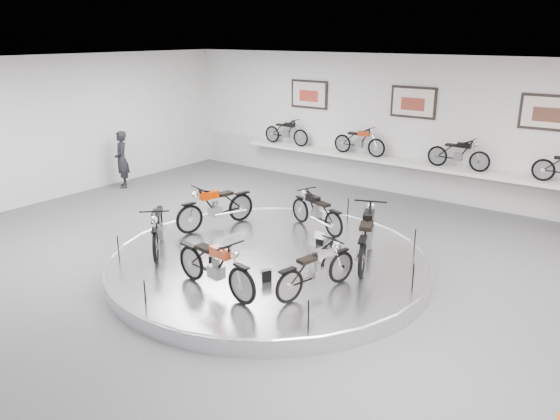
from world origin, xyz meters
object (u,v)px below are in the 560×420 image
Objects in this scene: bike_e at (215,265)px; bike_b at (317,211)px; shelf at (405,163)px; bike_c at (216,206)px; bike_f at (316,268)px; display_platform at (269,263)px; bike_a at (367,234)px; visitor at (122,160)px; bike_d at (157,227)px.

bike_b is at bearing 101.99° from bike_e.
shelf is 6.37× the size of bike_c.
bike_f is at bearing 42.51° from bike_e.
display_platform is 4.22× the size of bike_b.
bike_a is 9.18m from visitor.
bike_d is 0.96× the size of visitor.
bike_b is at bearing 92.17° from display_platform.
bike_e is 0.97× the size of visitor.
bike_e is (2.24, -2.42, -0.01)m from bike_c.
bike_c is at bearing 140.02° from bike_e.
visitor is (-7.63, 4.04, 0.07)m from bike_e.
bike_b is at bearing 137.05° from bike_c.
bike_c is at bearing 72.71° from bike_a.
visitor is at bearing 15.69° from bike_b.
bike_f is at bearing 83.38° from bike_c.
visitor reaches higher than bike_c.
bike_f is 9.54m from visitor.
bike_c is at bearing 51.00° from bike_b.
shelf is 6.11m from bike_c.
visitor is (-5.38, 3.34, 0.08)m from bike_d.
bike_d is at bearing -151.49° from display_platform.
bike_e reaches higher than display_platform.
bike_b is 3.53m from bike_d.
bike_d is 3.66m from bike_f.
display_platform is at bearing 110.95° from bike_b.
bike_c is 1.72m from bike_d.
display_platform is 1.92m from bike_f.
bike_c reaches higher than display_platform.
shelf is at bearing 63.99° from visitor.
bike_a is (1.68, -5.48, -0.15)m from shelf.
bike_c is 5.63m from visitor.
bike_e is (0.23, -8.19, -0.21)m from shelf.
visitor is (-7.33, 0.40, 0.12)m from bike_b.
bike_d is (-0.01, -1.72, -0.02)m from bike_c.
bike_a reaches higher than bike_d.
bike_e is at bearing 6.78° from visitor.
display_platform is at bearing 104.56° from bike_e.
display_platform is 3.69× the size of visitor.
bike_c is at bearing -109.18° from shelf.
bike_e reaches higher than bike_d.
bike_a is at bearing 109.29° from bike_c.
bike_b is 3.15m from bike_f.
bike_e is at bearing 28.17° from bike_d.
bike_a reaches higher than display_platform.
display_platform is 4.20× the size of bike_f.
visitor reaches higher than bike_d.
bike_f is (1.63, -0.80, 0.60)m from display_platform.
bike_c is (-1.94, -1.22, 0.06)m from bike_b.
bike_b is 0.88× the size of bike_c.
bike_d is 0.99× the size of bike_e.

